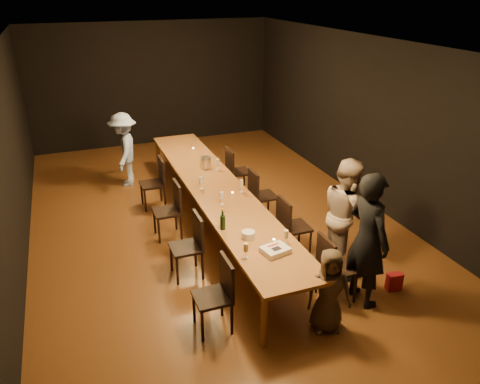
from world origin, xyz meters
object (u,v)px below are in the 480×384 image
object	(u,v)px
table	(216,190)
chair_right_3	(239,171)
birthday_cake	(275,250)
plate_stack	(248,235)
chair_right_2	(263,195)
ice_bucket	(206,163)
chair_left_1	(186,247)
champagne_bottle	(223,219)
chair_right_1	(295,226)
woman_tan	(346,214)
woman_birthday	(368,240)
chair_left_3	(152,183)
chair_right_0	(337,268)
man_blue	(124,150)
chair_left_0	(212,296)
child	(329,291)
chair_left_2	(167,211)

from	to	relation	value
table	chair_right_3	bearing A→B (deg)	54.69
birthday_cake	plate_stack	bearing A→B (deg)	99.96
chair_right_2	ice_bucket	xyz separation A→B (m)	(-0.76, 0.89, 0.39)
chair_right_3	chair_left_1	xyz separation A→B (m)	(-1.70, -2.40, 0.00)
chair_right_3	plate_stack	size ratio (longest dim) A/B	5.23
birthday_cake	champagne_bottle	bearing A→B (deg)	105.07
chair_left_1	chair_right_1	bearing A→B (deg)	-90.00
chair_right_1	champagne_bottle	size ratio (longest dim) A/B	3.01
woman_tan	woman_birthday	bearing A→B (deg)	176.55
chair_left_1	chair_left_3	size ratio (longest dim) A/B	1.00
chair_left_3	ice_bucket	world-z (taller)	ice_bucket
chair_right_0	woman_tan	world-z (taller)	woman_tan
woman_birthday	ice_bucket	world-z (taller)	woman_birthday
table	chair_right_1	world-z (taller)	chair_right_1
woman_birthday	chair_right_3	bearing A→B (deg)	-3.63
chair_right_2	man_blue	size ratio (longest dim) A/B	0.62
woman_birthday	table	bearing A→B (deg)	16.04
chair_right_0	chair_left_3	bearing A→B (deg)	-154.72
chair_right_1	champagne_bottle	bearing A→B (deg)	-81.23
table	chair_right_0	bearing A→B (deg)	-70.50
table	woman_tan	world-z (taller)	woman_tan
chair_right_1	chair_left_0	bearing A→B (deg)	-54.78
child	chair_right_3	bearing A→B (deg)	101.23
chair_right_2	child	xyz separation A→B (m)	(-0.42, -2.88, 0.07)
chair_left_3	champagne_bottle	xyz separation A→B (m)	(0.49, -2.59, 0.44)
chair_right_1	chair_left_2	bearing A→B (deg)	-125.22
chair_right_3	table	bearing A→B (deg)	-35.31
table	champagne_bottle	world-z (taller)	champagne_bottle
chair_left_0	man_blue	world-z (taller)	man_blue
man_blue	chair_left_1	bearing A→B (deg)	18.99
ice_bucket	chair_right_2	bearing A→B (deg)	-49.74
chair_right_2	plate_stack	size ratio (longest dim) A/B	5.23
chair_left_3	man_blue	world-z (taller)	man_blue
chair_right_0	champagne_bottle	world-z (taller)	champagne_bottle
woman_tan	chair_left_0	bearing A→B (deg)	118.30
chair_right_1	chair_left_3	xyz separation A→B (m)	(-1.70, 2.40, 0.00)
table	chair_right_2	bearing A→B (deg)	0.00
woman_tan	birthday_cake	xyz separation A→B (m)	(-1.32, -0.47, -0.04)
chair_right_1	chair_left_3	distance (m)	2.94
plate_stack	ice_bucket	distance (m)	2.65
chair_right_2	ice_bucket	world-z (taller)	ice_bucket
chair_right_2	table	bearing A→B (deg)	-90.00
child	plate_stack	distance (m)	1.30
woman_tan	chair_right_0	bearing A→B (deg)	153.57
chair_right_0	ice_bucket	size ratio (longest dim) A/B	4.55
chair_right_0	ice_bucket	world-z (taller)	ice_bucket
chair_left_1	chair_right_2	bearing A→B (deg)	-54.78
woman_birthday	man_blue	bearing A→B (deg)	16.54
chair_right_0	man_blue	xyz separation A→B (m)	(-2.00, 4.84, 0.29)
chair_right_3	chair_left_0	size ratio (longest dim) A/B	1.00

